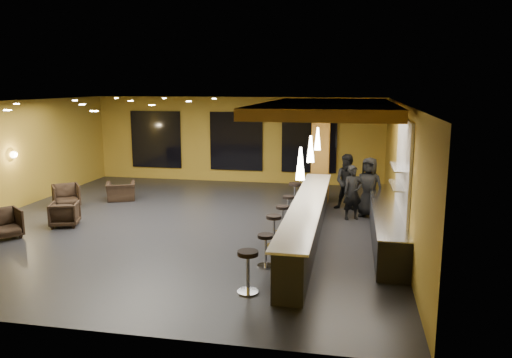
% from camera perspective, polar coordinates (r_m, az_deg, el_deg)
% --- Properties ---
extents(floor, '(12.00, 13.00, 0.10)m').
position_cam_1_polar(floor, '(14.83, -8.01, -5.20)').
color(floor, black).
rests_on(floor, ground).
extents(ceiling, '(12.00, 13.00, 0.10)m').
position_cam_1_polar(ceiling, '(14.27, -8.39, 8.83)').
color(ceiling, black).
extents(wall_back, '(12.00, 0.10, 3.50)m').
position_cam_1_polar(wall_back, '(20.68, -2.21, 4.51)').
color(wall_back, olive).
rests_on(wall_back, floor).
extents(wall_front, '(12.00, 0.10, 3.50)m').
position_cam_1_polar(wall_front, '(8.68, -22.60, -5.18)').
color(wall_front, olive).
rests_on(wall_front, floor).
extents(wall_right, '(0.10, 13.00, 3.50)m').
position_cam_1_polar(wall_right, '(13.71, 16.43, 0.85)').
color(wall_right, olive).
rests_on(wall_right, floor).
extents(wood_soffit, '(3.60, 8.00, 0.28)m').
position_cam_1_polar(wood_soffit, '(14.49, 8.25, 8.11)').
color(wood_soffit, '#B07933').
rests_on(wood_soffit, ceiling).
extents(window_left, '(2.20, 0.06, 2.40)m').
position_cam_1_polar(window_left, '(21.66, -11.36, 4.46)').
color(window_left, black).
rests_on(window_left, wall_back).
extents(window_center, '(2.20, 0.06, 2.40)m').
position_cam_1_polar(window_center, '(20.58, -2.28, 4.34)').
color(window_center, black).
rests_on(window_center, wall_back).
extents(window_right, '(2.20, 0.06, 2.40)m').
position_cam_1_polar(window_right, '(20.11, 6.09, 4.13)').
color(window_right, black).
rests_on(window_right, wall_back).
extents(tile_backsplash, '(0.06, 3.20, 2.40)m').
position_cam_1_polar(tile_backsplash, '(12.68, 16.49, 1.21)').
color(tile_backsplash, white).
rests_on(tile_backsplash, wall_right).
extents(bar_counter, '(0.60, 8.00, 1.00)m').
position_cam_1_polar(bar_counter, '(12.99, 5.90, -4.95)').
color(bar_counter, black).
rests_on(bar_counter, floor).
extents(bar_top, '(0.78, 8.10, 0.05)m').
position_cam_1_polar(bar_top, '(12.86, 5.94, -2.70)').
color(bar_top, white).
rests_on(bar_top, bar_counter).
extents(prep_counter, '(0.70, 6.00, 0.86)m').
position_cam_1_polar(prep_counter, '(13.47, 14.62, -4.98)').
color(prep_counter, black).
rests_on(prep_counter, floor).
extents(prep_top, '(0.72, 6.00, 0.03)m').
position_cam_1_polar(prep_top, '(13.36, 14.72, -3.10)').
color(prep_top, silver).
rests_on(prep_top, prep_counter).
extents(wall_shelf_lower, '(0.30, 1.50, 0.03)m').
position_cam_1_polar(wall_shelf_lower, '(12.54, 15.83, -0.71)').
color(wall_shelf_lower, silver).
rests_on(wall_shelf_lower, wall_right).
extents(wall_shelf_upper, '(0.30, 1.50, 0.03)m').
position_cam_1_polar(wall_shelf_upper, '(12.46, 15.94, 1.31)').
color(wall_shelf_upper, silver).
rests_on(wall_shelf_upper, wall_right).
extents(column, '(0.60, 0.60, 3.50)m').
position_cam_1_polar(column, '(17.24, 7.40, 3.17)').
color(column, brown).
rests_on(column, floor).
extents(wall_sconce, '(0.22, 0.22, 0.22)m').
position_cam_1_polar(wall_sconce, '(17.68, -25.97, 2.52)').
color(wall_sconce, '#FFE5B2').
rests_on(wall_sconce, wall_left).
extents(pendant_0, '(0.20, 0.20, 0.70)m').
position_cam_1_polar(pendant_0, '(10.64, 5.09, 1.76)').
color(pendant_0, white).
rests_on(pendant_0, wood_soffit).
extents(pendant_1, '(0.20, 0.20, 0.70)m').
position_cam_1_polar(pendant_1, '(13.11, 6.26, 3.45)').
color(pendant_1, white).
rests_on(pendant_1, wood_soffit).
extents(pendant_2, '(0.20, 0.20, 0.70)m').
position_cam_1_polar(pendant_2, '(15.58, 7.06, 4.59)').
color(pendant_2, white).
rests_on(pendant_2, wood_soffit).
extents(staff_a, '(0.71, 0.61, 1.65)m').
position_cam_1_polar(staff_a, '(15.18, 10.98, -1.54)').
color(staff_a, black).
rests_on(staff_a, floor).
extents(staff_b, '(0.98, 0.81, 1.82)m').
position_cam_1_polar(staff_b, '(16.27, 10.47, -0.38)').
color(staff_b, black).
rests_on(staff_b, floor).
extents(staff_c, '(1.05, 0.87, 1.84)m').
position_cam_1_polar(staff_c, '(15.59, 12.76, -0.92)').
color(staff_c, black).
rests_on(staff_c, floor).
extents(armchair_a, '(1.18, 1.18, 0.78)m').
position_cam_1_polar(armchair_a, '(14.79, -26.93, -4.59)').
color(armchair_a, black).
rests_on(armchair_a, floor).
extents(armchair_b, '(0.96, 0.97, 0.70)m').
position_cam_1_polar(armchair_b, '(15.33, -21.01, -3.75)').
color(armchair_b, black).
rests_on(armchair_b, floor).
extents(armchair_c, '(1.16, 1.16, 0.76)m').
position_cam_1_polar(armchair_c, '(17.64, -20.86, -1.80)').
color(armchair_c, black).
rests_on(armchair_c, floor).
extents(armchair_d, '(1.24, 1.18, 0.63)m').
position_cam_1_polar(armchair_d, '(18.09, -15.17, -1.37)').
color(armchair_d, black).
rests_on(armchair_d, floor).
extents(bar_stool_0, '(0.43, 0.43, 0.85)m').
position_cam_1_polar(bar_stool_0, '(9.81, -0.94, -9.93)').
color(bar_stool_0, silver).
rests_on(bar_stool_0, floor).
extents(bar_stool_1, '(0.38, 0.38, 0.74)m').
position_cam_1_polar(bar_stool_1, '(11.17, 1.09, -7.67)').
color(bar_stool_1, silver).
rests_on(bar_stool_1, floor).
extents(bar_stool_2, '(0.40, 0.40, 0.80)m').
position_cam_1_polar(bar_stool_2, '(12.51, 2.05, -5.46)').
color(bar_stool_2, silver).
rests_on(bar_stool_2, floor).
extents(bar_stool_3, '(0.38, 0.38, 0.74)m').
position_cam_1_polar(bar_stool_3, '(13.70, 3.03, -4.17)').
color(bar_stool_3, silver).
rests_on(bar_stool_3, floor).
extents(bar_stool_4, '(0.37, 0.37, 0.73)m').
position_cam_1_polar(bar_stool_4, '(14.98, 3.70, -2.91)').
color(bar_stool_4, silver).
rests_on(bar_stool_4, floor).
extents(bar_stool_5, '(0.43, 0.43, 0.84)m').
position_cam_1_polar(bar_stool_5, '(16.36, 4.46, -1.50)').
color(bar_stool_5, silver).
rests_on(bar_stool_5, floor).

